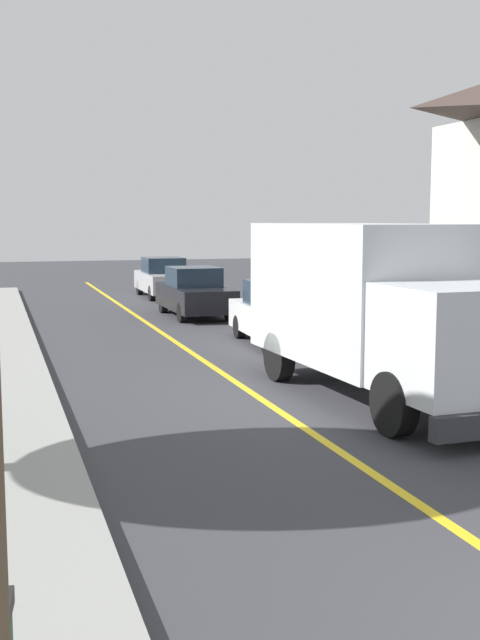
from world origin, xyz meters
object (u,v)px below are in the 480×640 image
(box_truck, at_px, (373,302))
(parked_car_near, at_px, (282,315))
(parked_car_far, at_px, (164,278))
(parked_van_across, at_px, (367,310))
(stop_sign, at_px, (456,290))
(parked_car_mid, at_px, (195,293))

(box_truck, relative_size, parked_car_near, 1.63)
(parked_car_far, height_order, parked_van_across, same)
(box_truck, distance_m, stop_sign, 2.58)
(box_truck, xyz_separation_m, stop_sign, (2.37, 1.02, 0.09))
(parked_van_across, distance_m, stop_sign, 5.85)
(parked_car_far, relative_size, parked_van_across, 1.00)
(parked_car_mid, relative_size, parked_car_far, 1.00)
(parked_car_near, relative_size, stop_sign, 1.69)
(parked_car_near, distance_m, parked_car_mid, 6.69)
(parked_car_near, xyz_separation_m, parked_car_mid, (-0.71, 6.65, 0.00))
(parked_car_mid, xyz_separation_m, parked_car_far, (0.39, 7.02, 0.00))
(parked_car_mid, distance_m, stop_sign, 12.37)
(box_truck, distance_m, parked_van_across, 7.49)
(parked_van_across, bearing_deg, parked_car_near, -173.55)
(parked_car_far, distance_m, parked_van_across, 13.69)
(parked_car_far, height_order, stop_sign, stop_sign)
(box_truck, relative_size, parked_car_mid, 1.65)
(parked_van_across, bearing_deg, box_truck, -115.16)
(parked_car_far, bearing_deg, stop_sign, -83.56)
(parked_van_across, height_order, stop_sign, stop_sign)
(parked_van_across, bearing_deg, stop_sign, -97.87)
(parked_car_near, relative_size, parked_car_far, 1.02)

